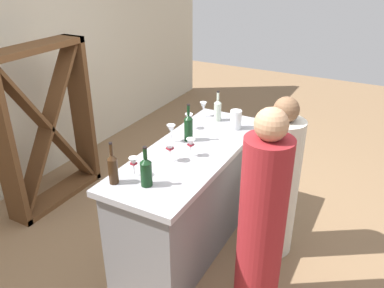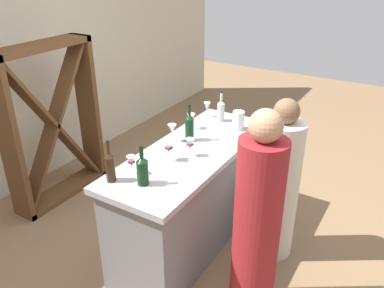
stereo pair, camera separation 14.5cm
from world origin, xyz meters
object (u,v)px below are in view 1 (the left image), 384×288
object	(u,v)px
wine_bottle_center_dark_green	(188,127)
wine_glass_far_center	(189,118)
wine_glass_near_left	(191,144)
wine_glass_far_left	(171,130)
wine_glass_near_center	(170,148)
person_left_guest	(278,185)
wine_glass_far_right	(203,107)
person_center_guest	(262,224)
water_pitcher	(236,120)
wine_bottle_leftmost_amber_brown	(113,168)
wine_rack	(47,128)
wine_bottle_second_right_clear_pale	(218,109)
wine_bottle_second_left_dark_green	(146,171)
wine_glass_near_right	(134,163)

from	to	relation	value
wine_bottle_center_dark_green	wine_glass_far_center	bearing A→B (deg)	28.12
wine_glass_near_left	wine_bottle_center_dark_green	bearing A→B (deg)	32.37
wine_glass_far_left	wine_glass_near_center	bearing A→B (deg)	-150.42
wine_glass_near_left	wine_glass_near_center	bearing A→B (deg)	145.77
wine_glass_far_center	person_left_guest	size ratio (longest dim) A/B	0.10
wine_glass_near_left	wine_glass_far_right	size ratio (longest dim) A/B	1.02
wine_glass_near_center	person_center_guest	world-z (taller)	person_center_guest
wine_bottle_center_dark_green	water_pitcher	size ratio (longest dim) A/B	1.89
wine_bottle_leftmost_amber_brown	wine_glass_near_center	world-z (taller)	wine_bottle_leftmost_amber_brown
wine_rack	wine_glass_far_center	distance (m)	1.50
wine_bottle_second_right_clear_pale	wine_glass_near_center	bearing A→B (deg)	-178.53
wine_bottle_second_left_dark_green	wine_bottle_second_right_clear_pale	world-z (taller)	wine_bottle_second_left_dark_green
wine_glass_near_left	wine_glass_near_right	bearing A→B (deg)	154.92
wine_bottle_second_left_dark_green	wine_bottle_second_right_clear_pale	bearing A→B (deg)	2.81
water_pitcher	person_left_guest	world-z (taller)	person_left_guest
wine_glass_far_left	person_left_guest	distance (m)	1.02
wine_glass_near_right	person_left_guest	bearing A→B (deg)	-45.37
wine_glass_near_center	wine_glass_near_right	size ratio (longest dim) A/B	1.05
wine_bottle_leftmost_amber_brown	wine_bottle_center_dark_green	bearing A→B (deg)	-8.34
wine_glass_far_right	person_left_guest	bearing A→B (deg)	-114.69
wine_bottle_center_dark_green	wine_glass_near_left	size ratio (longest dim) A/B	2.20
wine_glass_far_left	person_center_guest	distance (m)	1.15
wine_glass_near_left	person_left_guest	distance (m)	0.84
person_left_guest	water_pitcher	bearing A→B (deg)	-27.19
wine_bottle_leftmost_amber_brown	wine_glass_far_right	bearing A→B (deg)	0.49
wine_bottle_leftmost_amber_brown	wine_bottle_center_dark_green	xyz separation A→B (m)	(0.87, -0.13, 0.01)
wine_rack	wine_bottle_leftmost_amber_brown	world-z (taller)	wine_rack
wine_bottle_second_left_dark_green	wine_glass_far_left	bearing A→B (deg)	17.18
wine_bottle_leftmost_amber_brown	person_left_guest	size ratio (longest dim) A/B	0.22
wine_glass_near_center	wine_glass_near_right	distance (m)	0.34
wine_glass_far_center	wine_bottle_second_left_dark_green	bearing A→B (deg)	-167.95
wine_bottle_leftmost_amber_brown	wine_bottle_second_right_clear_pale	size ratio (longest dim) A/B	1.06
wine_glass_near_left	water_pitcher	bearing A→B (deg)	-8.67
wine_bottle_second_left_dark_green	wine_glass_near_right	xyz separation A→B (m)	(0.07, 0.16, -0.01)
wine_glass_near_left	water_pitcher	distance (m)	0.69
wine_glass_near_left	wine_glass_near_center	xyz separation A→B (m)	(-0.15, 0.10, 0.00)
water_pitcher	wine_rack	bearing A→B (deg)	109.51
wine_bottle_leftmost_amber_brown	person_center_guest	size ratio (longest dim) A/B	0.20
wine_glass_far_left	water_pitcher	world-z (taller)	water_pitcher
wine_bottle_second_right_clear_pale	wine_glass_near_center	distance (m)	0.93
wine_glass_near_left	wine_glass_near_right	world-z (taller)	wine_glass_near_left
wine_rack	wine_glass_near_center	bearing A→B (deg)	-97.02
wine_glass_near_right	wine_glass_far_center	xyz separation A→B (m)	(0.94, 0.06, 0.00)
wine_glass_near_left	person_center_guest	world-z (taller)	person_center_guest
wine_glass_far_center	wine_rack	bearing A→B (deg)	106.76
wine_bottle_second_left_dark_green	wine_glass_far_left	world-z (taller)	wine_bottle_second_left_dark_green
person_left_guest	wine_bottle_second_right_clear_pale	bearing A→B (deg)	-25.06
wine_glass_far_center	wine_glass_far_right	distance (m)	0.34
wine_glass_near_right	person_center_guest	size ratio (longest dim) A/B	0.09
wine_bottle_second_left_dark_green	water_pitcher	bearing A→B (deg)	-7.75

